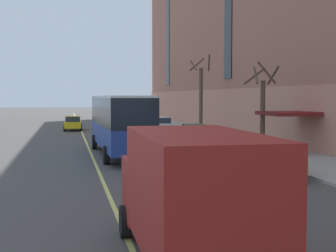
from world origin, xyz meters
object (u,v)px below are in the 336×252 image
(parked_car_white_2, at_px, (161,125))
(street_tree_far_uptown, at_px, (201,95))
(parked_car_green_1, at_px, (194,134))
(parked_car_champagne_3, at_px, (269,159))
(taxi_cab, at_px, (73,123))
(parked_car_green_4, at_px, (221,143))
(city_bus, at_px, (120,121))
(parked_car_red_5, at_px, (138,118))
(fire_hydrant, at_px, (280,156))
(street_tree_mid_block, at_px, (263,106))
(box_truck, at_px, (188,192))

(parked_car_white_2, bearing_deg, street_tree_far_uptown, -56.36)
(parked_car_green_1, xyz_separation_m, parked_car_champagne_3, (-0.28, -14.20, 0.00))
(taxi_cab, bearing_deg, parked_car_champagne_3, -74.71)
(parked_car_green_4, relative_size, taxi_cab, 0.99)
(city_bus, distance_m, parked_car_green_1, 8.51)
(parked_car_red_5, distance_m, fire_hydrant, 39.44)
(parked_car_green_4, distance_m, street_tree_mid_block, 4.00)
(parked_car_green_4, bearing_deg, parked_car_green_1, 88.13)
(parked_car_white_2, relative_size, street_tree_far_uptown, 0.62)
(city_bus, distance_m, street_tree_mid_block, 9.31)
(fire_hydrant, bearing_deg, city_bus, 142.74)
(city_bus, relative_size, parked_car_champagne_3, 2.55)
(taxi_cab, bearing_deg, parked_car_green_4, -70.32)
(parked_car_green_1, xyz_separation_m, parked_car_white_2, (-0.01, 12.64, 0.00))
(parked_car_white_2, bearing_deg, parked_car_green_4, -90.64)
(parked_car_green_1, height_order, fire_hydrant, parked_car_green_1)
(taxi_cab, bearing_deg, city_bus, -83.61)
(parked_car_champagne_3, distance_m, box_truck, 12.82)
(street_tree_far_uptown, bearing_deg, parked_car_red_5, 98.71)
(parked_car_champagne_3, height_order, fire_hydrant, parked_car_champagne_3)
(parked_car_white_2, distance_m, parked_car_red_5, 15.24)
(city_bus, height_order, parked_car_green_1, city_bus)
(city_bus, distance_m, street_tree_far_uptown, 16.66)
(street_tree_mid_block, bearing_deg, parked_car_green_4, -163.85)
(street_tree_far_uptown, relative_size, fire_hydrant, 10.31)
(parked_car_red_5, bearing_deg, street_tree_far_uptown, -81.29)
(parked_car_green_4, distance_m, fire_hydrant, 4.92)
(parked_car_green_1, height_order, parked_car_white_2, same)
(city_bus, relative_size, parked_car_green_1, 2.69)
(parked_car_champagne_3, xyz_separation_m, fire_hydrant, (1.85, 2.68, -0.29))
(street_tree_far_uptown, bearing_deg, city_bus, -123.88)
(box_truck, relative_size, street_tree_mid_block, 1.14)
(parked_car_green_1, relative_size, box_truck, 0.66)
(parked_car_champagne_3, bearing_deg, street_tree_mid_block, 68.52)
(parked_car_green_4, relative_size, street_tree_mid_block, 0.79)
(taxi_cab, relative_size, street_tree_mid_block, 0.80)
(taxi_cab, distance_m, street_tree_mid_block, 26.15)
(street_tree_far_uptown, bearing_deg, parked_car_champagne_3, -98.12)
(parked_car_red_5, relative_size, taxi_cab, 0.99)
(parked_car_white_2, relative_size, parked_car_champagne_3, 1.01)
(parked_car_green_4, bearing_deg, fire_hydrant, -68.55)
(parked_car_green_4, height_order, parked_car_red_5, same)
(parked_car_green_4, relative_size, parked_car_red_5, 1.01)
(parked_car_green_1, bearing_deg, taxi_cab, 117.29)
(parked_car_green_1, distance_m, parked_car_green_4, 6.96)
(box_truck, bearing_deg, street_tree_far_uptown, 73.32)
(taxi_cab, height_order, street_tree_mid_block, street_tree_mid_block)
(city_bus, distance_m, fire_hydrant, 10.05)
(taxi_cab, relative_size, fire_hydrant, 6.37)
(parked_car_white_2, relative_size, taxi_cab, 1.01)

